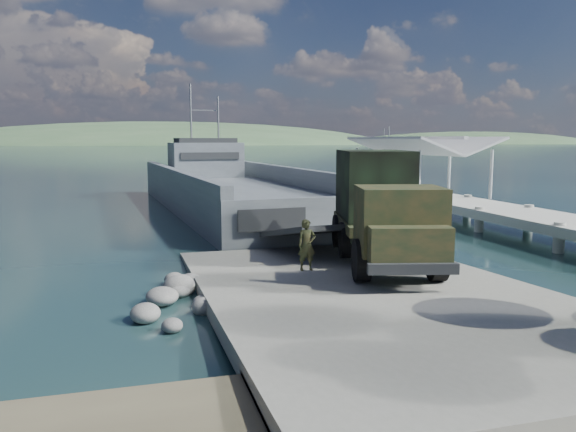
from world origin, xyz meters
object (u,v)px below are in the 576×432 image
(pier, at_px, (425,189))
(military_truck, at_px, (381,207))
(sailboat_near, at_px, (389,189))
(landing_craft, at_px, (235,198))
(sailboat_far, at_px, (384,183))
(soldier, at_px, (307,257))

(pier, xyz_separation_m, military_truck, (-10.97, -16.14, 0.95))
(sailboat_near, bearing_deg, military_truck, -132.86)
(landing_craft, xyz_separation_m, sailboat_far, (19.19, 15.77, -0.53))
(landing_craft, distance_m, military_truck, 20.97)
(landing_craft, relative_size, sailboat_near, 5.63)
(military_truck, xyz_separation_m, soldier, (-3.68, -2.40, -1.23))
(pier, bearing_deg, sailboat_far, 72.44)
(soldier, bearing_deg, landing_craft, 83.45)
(sailboat_near, bearing_deg, landing_craft, -168.67)
(military_truck, relative_size, soldier, 5.62)
(sailboat_far, bearing_deg, military_truck, -122.46)
(soldier, distance_m, sailboat_near, 36.75)
(soldier, xyz_separation_m, sailboat_far, (21.12, 39.00, -0.98))
(landing_craft, height_order, sailboat_far, landing_craft)
(landing_craft, height_order, sailboat_near, landing_craft)
(military_truck, bearing_deg, landing_craft, 108.57)
(pier, bearing_deg, military_truck, -124.19)
(sailboat_near, distance_m, sailboat_far, 7.68)
(soldier, height_order, sailboat_near, sailboat_near)
(military_truck, distance_m, sailboat_far, 40.60)
(military_truck, height_order, sailboat_near, sailboat_near)
(soldier, bearing_deg, pier, 49.89)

